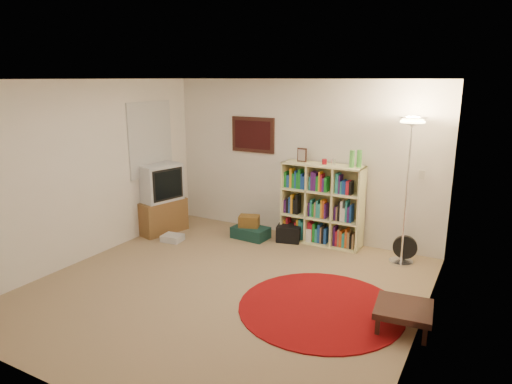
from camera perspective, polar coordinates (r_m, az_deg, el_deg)
room at (r=5.39m, az=-4.25°, el=0.59°), size 4.54×4.54×2.54m
bookshelf at (r=7.08m, az=8.10°, el=-1.67°), size 1.26×0.38×1.51m
floor_lamp at (r=6.33m, az=18.79°, el=5.84°), size 0.48×0.48×2.03m
floor_fan at (r=6.76m, az=18.11°, el=-6.74°), size 0.34×0.21×0.38m
tv_stand at (r=7.74m, az=-12.05°, el=-0.88°), size 0.72×0.90×1.15m
dvd_box at (r=7.37m, az=-10.40°, el=-5.67°), size 0.33×0.29×0.10m
suitcase at (r=7.38m, az=-0.68°, el=-5.09°), size 0.59×0.40×0.18m
wicker_basket at (r=7.35m, az=-0.88°, el=-3.66°), size 0.37×0.32×0.18m
duffel_bag at (r=7.26m, az=4.16°, el=-5.15°), size 0.43×0.39×0.26m
paper_towel at (r=7.20m, az=6.58°, el=-5.46°), size 0.15×0.15×0.23m
red_rug at (r=5.33m, az=8.08°, el=-14.14°), size 1.85×1.85×0.02m
side_table at (r=5.04m, az=17.98°, el=-13.84°), size 0.62×0.62×0.26m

